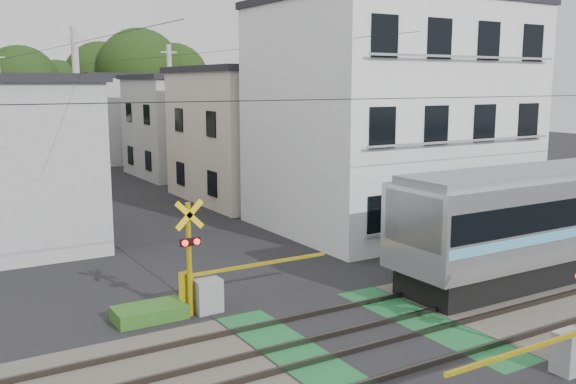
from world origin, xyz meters
TOP-DOWN VIEW (x-y plane):
  - ground at (0.00, 0.00)m, footprint 120.00×120.00m
  - track_bed at (0.00, 0.00)m, footprint 120.00×120.00m
  - crossing_signal_near at (2.59, -3.65)m, footprint 4.74×0.65m
  - crossing_signal_far at (-2.59, 3.65)m, footprint 4.74×0.65m
  - apartment_block at (8.50, 9.49)m, footprint 10.20×8.36m
  - houses_row at (0.25, 25.92)m, footprint 22.07×31.35m
  - tree_hill at (-0.37, 48.53)m, footprint 40.00×13.35m
  - catenary at (6.00, 0.03)m, footprint 60.00×5.04m
  - utility_poles at (-1.05, 23.01)m, footprint 7.90×42.00m
  - pedestrian at (0.58, 30.82)m, footprint 0.73×0.58m
  - weed_patches at (1.76, -0.09)m, footprint 10.25×8.80m

SIDE VIEW (x-z plane):
  - ground at x=0.00m, z-range 0.00..0.00m
  - track_bed at x=0.00m, z-range -0.03..0.11m
  - weed_patches at x=1.76m, z-range -0.02..0.38m
  - crossing_signal_near at x=2.59m, z-range -0.83..2.25m
  - crossing_signal_far at x=-2.59m, z-range -0.83..2.25m
  - pedestrian at x=0.58m, z-range 0.00..1.76m
  - houses_row at x=0.25m, z-range -0.16..6.64m
  - catenary at x=6.00m, z-range 0.20..7.20m
  - utility_poles at x=-1.05m, z-range 0.08..8.08m
  - apartment_block at x=8.50m, z-range 0.01..9.31m
  - tree_hill at x=-0.37m, z-range -0.33..11.02m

